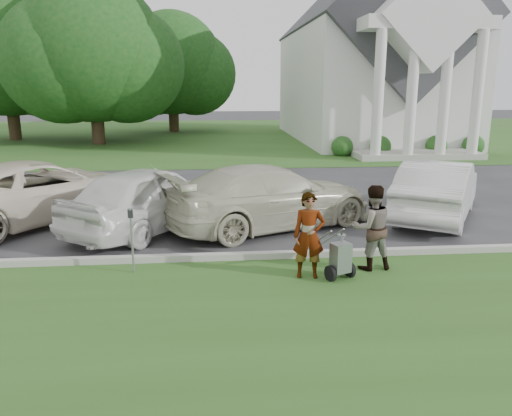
{
  "coord_description": "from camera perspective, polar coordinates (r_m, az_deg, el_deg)",
  "views": [
    {
      "loc": [
        -1.16,
        -9.27,
        3.56
      ],
      "look_at": [
        -0.33,
        0.0,
        1.24
      ],
      "focal_mm": 35.0,
      "sensor_mm": 36.0,
      "label": 1
    }
  ],
  "objects": [
    {
      "name": "ground",
      "position": [
        10.0,
        1.91,
        -6.89
      ],
      "size": [
        120.0,
        120.0,
        0.0
      ],
      "primitive_type": "plane",
      "color": "#333335",
      "rests_on": "ground"
    },
    {
      "name": "grass_strip",
      "position": [
        7.3,
        4.88,
        -15.21
      ],
      "size": [
        80.0,
        7.0,
        0.01
      ],
      "primitive_type": "cube",
      "color": "#2D511C",
      "rests_on": "ground"
    },
    {
      "name": "church_lawn",
      "position": [
        36.46,
        -3.3,
        8.34
      ],
      "size": [
        80.0,
        30.0,
        0.01
      ],
      "primitive_type": "cube",
      "color": "#2D511C",
      "rests_on": "ground"
    },
    {
      "name": "curb",
      "position": [
        10.48,
        1.55,
        -5.45
      ],
      "size": [
        80.0,
        0.18,
        0.15
      ],
      "primitive_type": "cube",
      "color": "#9E9E93",
      "rests_on": "ground"
    },
    {
      "name": "church",
      "position": [
        34.03,
        12.89,
        17.64
      ],
      "size": [
        9.19,
        19.0,
        24.1
      ],
      "color": "white",
      "rests_on": "ground"
    },
    {
      "name": "tree_left",
      "position": [
        32.04,
        -18.19,
        16.07
      ],
      "size": [
        10.63,
        8.4,
        9.71
      ],
      "color": "#332316",
      "rests_on": "ground"
    },
    {
      "name": "tree_far",
      "position": [
        36.65,
        -26.73,
        15.88
      ],
      "size": [
        11.64,
        9.2,
        10.73
      ],
      "color": "#332316",
      "rests_on": "ground"
    },
    {
      "name": "tree_back",
      "position": [
        39.38,
        -9.61,
        15.47
      ],
      "size": [
        9.61,
        7.6,
        8.89
      ],
      "color": "#332316",
      "rests_on": "ground"
    },
    {
      "name": "striping_cart",
      "position": [
        9.45,
        9.6,
        -5.71
      ],
      "size": [
        0.77,
        1.1,
        0.95
      ],
      "rotation": [
        0.0,
        0.0,
        0.39
      ],
      "color": "black",
      "rests_on": "ground"
    },
    {
      "name": "person_left",
      "position": [
        9.33,
        6.06,
        -3.24
      ],
      "size": [
        0.63,
        0.45,
        1.62
      ],
      "primitive_type": "imported",
      "rotation": [
        0.0,
        0.0,
        -0.11
      ],
      "color": "#999999",
      "rests_on": "ground"
    },
    {
      "name": "person_right",
      "position": [
        9.95,
        13.06,
        -2.26
      ],
      "size": [
        0.88,
        0.72,
        1.68
      ],
      "primitive_type": "imported",
      "rotation": [
        0.0,
        0.0,
        3.25
      ],
      "color": "#999999",
      "rests_on": "ground"
    },
    {
      "name": "parking_meter_near",
      "position": [
        9.78,
        -14.04,
        -2.76
      ],
      "size": [
        0.09,
        0.08,
        1.29
      ],
      "color": "gray",
      "rests_on": "ground"
    },
    {
      "name": "car_a",
      "position": [
        14.5,
        -23.58,
        1.85
      ],
      "size": [
        5.81,
        6.16,
        1.61
      ],
      "primitive_type": "imported",
      "rotation": [
        0.0,
        0.0,
        2.44
      ],
      "color": "beige",
      "rests_on": "ground"
    },
    {
      "name": "car_b",
      "position": [
        12.68,
        -11.97,
        1.19
      ],
      "size": [
        4.42,
        5.03,
        1.64
      ],
      "primitive_type": "imported",
      "rotation": [
        0.0,
        0.0,
        2.51
      ],
      "color": "white",
      "rests_on": "ground"
    },
    {
      "name": "car_c",
      "position": [
        12.62,
        1.65,
        1.31
      ],
      "size": [
        5.92,
        4.26,
        1.59
      ],
      "primitive_type": "imported",
      "rotation": [
        0.0,
        0.0,
        1.99
      ],
      "color": "beige",
      "rests_on": "ground"
    },
    {
      "name": "car_d",
      "position": [
        14.37,
        19.99,
        2.02
      ],
      "size": [
        3.98,
        4.96,
        1.58
      ],
      "primitive_type": "imported",
      "rotation": [
        0.0,
        0.0,
        2.58
      ],
      "color": "silver",
      "rests_on": "ground"
    }
  ]
}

